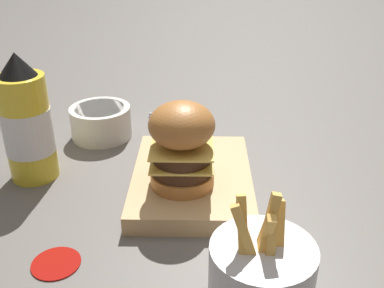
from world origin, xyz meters
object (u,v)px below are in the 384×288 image
(fries_basket, at_px, (261,274))
(side_bowl, at_px, (101,121))
(ketchup_bottle, at_px, (27,124))
(spoon, at_px, (193,119))
(serving_board, at_px, (192,179))
(burger, at_px, (182,144))

(fries_basket, distance_m, side_bowl, 0.51)
(fries_basket, bearing_deg, ketchup_bottle, -128.28)
(fries_basket, relative_size, spoon, 1.03)
(serving_board, relative_size, burger, 1.95)
(serving_board, distance_m, ketchup_bottle, 0.28)
(side_bowl, bearing_deg, spoon, 113.11)
(ketchup_bottle, relative_size, fries_basket, 1.47)
(serving_board, height_order, burger, burger)
(burger, height_order, fries_basket, burger)
(serving_board, relative_size, fries_basket, 1.77)
(serving_board, xyz_separation_m, side_bowl, (-0.19, -0.18, 0.02))
(serving_board, xyz_separation_m, ketchup_bottle, (-0.03, -0.27, 0.08))
(ketchup_bottle, distance_m, fries_basket, 0.45)
(side_bowl, xyz_separation_m, spoon, (-0.08, 0.18, -0.03))
(fries_basket, xyz_separation_m, side_bowl, (-0.43, -0.27, -0.01))
(spoon, bearing_deg, fries_basket, -66.25)
(side_bowl, bearing_deg, ketchup_bottle, -28.30)
(ketchup_bottle, bearing_deg, burger, 75.16)
(serving_board, xyz_separation_m, burger, (0.04, -0.01, 0.08))
(ketchup_bottle, height_order, side_bowl, ketchup_bottle)
(burger, distance_m, side_bowl, 0.29)
(ketchup_bottle, relative_size, side_bowl, 1.80)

